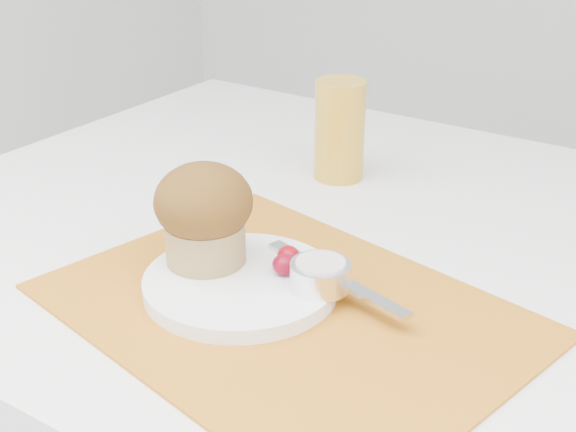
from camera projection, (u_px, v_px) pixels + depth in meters
The scene contains 9 objects.
placemat at pixel (286, 310), 0.73m from camera, with size 0.42×0.31×0.00m, color #BF6F1A.
plate at pixel (241, 283), 0.75m from camera, with size 0.18×0.18×0.01m, color white.
ramekin at pixel (320, 275), 0.73m from camera, with size 0.06×0.06×0.02m, color silver.
cream at pixel (321, 264), 0.72m from camera, with size 0.05×0.05×0.01m, color beige.
raspberry_near at pixel (288, 256), 0.77m from camera, with size 0.02×0.02×0.02m, color #600208.
raspberry_far at pixel (284, 264), 0.75m from camera, with size 0.02×0.02×0.02m, color #50020F.
butter_knife at pixel (335, 278), 0.74m from camera, with size 0.18×0.01×0.00m, color silver.
juice_glass at pixel (340, 130), 0.99m from camera, with size 0.06×0.06×0.13m, color gold.
muffin at pixel (204, 213), 0.76m from camera, with size 0.10×0.10×0.10m.
Camera 1 is at (0.29, -0.64, 1.14)m, focal length 50.00 mm.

